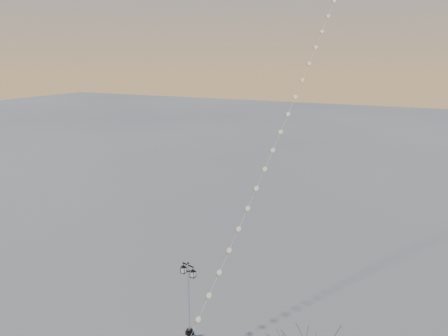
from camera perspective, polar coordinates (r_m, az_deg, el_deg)
The scene contains 1 object.
street_lamp at distance 29.51m, azimuth -4.62°, elevation -16.16°, with size 1.28×0.68×5.17m.
Camera 1 is at (12.46, -19.26, 17.86)m, focal length 35.07 mm.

